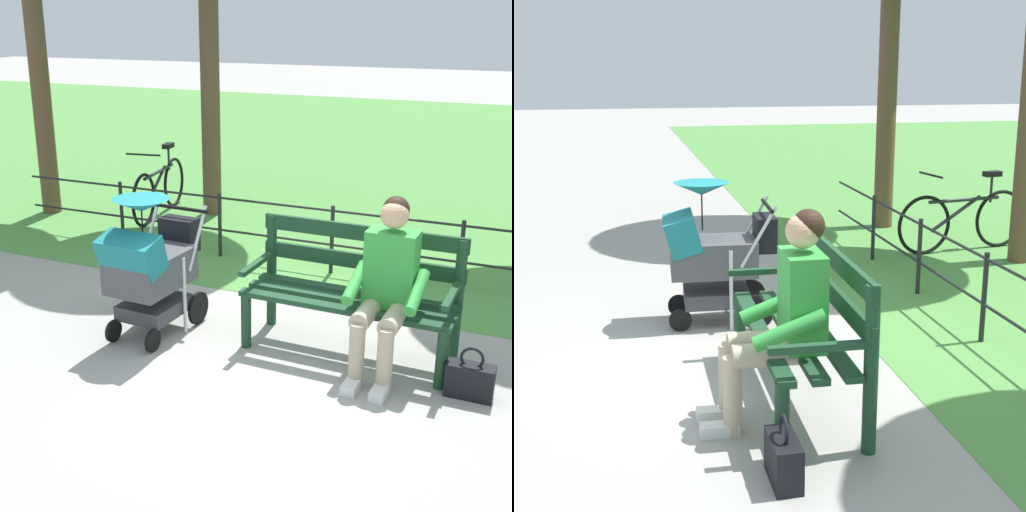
# 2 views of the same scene
# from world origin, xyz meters

# --- Properties ---
(ground_plane) EXTENTS (60.00, 60.00, 0.00)m
(ground_plane) POSITION_xyz_m (0.00, 0.00, 0.00)
(ground_plane) COLOR #9E9B93
(grass_lawn) EXTENTS (40.00, 16.00, 0.01)m
(grass_lawn) POSITION_xyz_m (0.00, -8.80, 0.00)
(grass_lawn) COLOR #518E42
(grass_lawn) RESTS_ON ground
(park_bench) EXTENTS (1.61, 0.63, 0.96)m
(park_bench) POSITION_xyz_m (-0.68, -0.12, 0.53)
(park_bench) COLOR #193D23
(park_bench) RESTS_ON ground
(person_on_bench) EXTENTS (0.54, 0.74, 1.28)m
(person_on_bench) POSITION_xyz_m (-0.98, 0.11, 0.68)
(person_on_bench) COLOR tan
(person_on_bench) RESTS_ON ground
(stroller) EXTENTS (0.54, 0.91, 1.15)m
(stroller) POSITION_xyz_m (0.87, 0.28, 0.59)
(stroller) COLOR black
(stroller) RESTS_ON ground
(handbag) EXTENTS (0.32, 0.14, 0.37)m
(handbag) POSITION_xyz_m (-1.62, 0.25, 0.13)
(handbag) COLOR black
(handbag) RESTS_ON ground
(park_fence) EXTENTS (7.51, 0.04, 0.70)m
(park_fence) POSITION_xyz_m (-0.27, -1.65, 0.42)
(park_fence) COLOR black
(park_fence) RESTS_ON ground
(bicycle) EXTENTS (0.45, 1.64, 0.89)m
(bicycle) POSITION_xyz_m (2.69, -2.77, 0.36)
(bicycle) COLOR black
(bicycle) RESTS_ON ground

